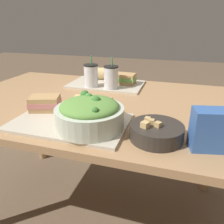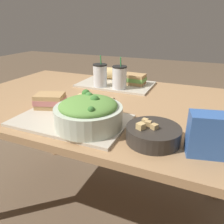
{
  "view_description": "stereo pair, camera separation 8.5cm",
  "coord_description": "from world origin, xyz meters",
  "px_view_note": "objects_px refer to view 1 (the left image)",
  "views": [
    {
      "loc": [
        0.4,
        -0.99,
        1.14
      ],
      "look_at": [
        0.17,
        -0.24,
        0.81
      ],
      "focal_mm": 35.0,
      "sensor_mm": 36.0,
      "label": 1
    },
    {
      "loc": [
        0.48,
        -0.96,
        1.14
      ],
      "look_at": [
        0.17,
        -0.24,
        0.81
      ],
      "focal_mm": 35.0,
      "sensor_mm": 36.0,
      "label": 2
    }
  ],
  "objects_px": {
    "chip_bag": "(210,130)",
    "salad_bowl": "(90,113)",
    "baguette_near": "(94,105)",
    "drink_cup_red": "(111,78)",
    "sandwich_far": "(124,79)",
    "baguette_far": "(104,73)",
    "soup_bowl": "(156,131)",
    "sandwich_near": "(45,103)",
    "drink_cup_dark": "(91,76)"
  },
  "relations": [
    {
      "from": "baguette_near",
      "to": "salad_bowl",
      "type": "bearing_deg",
      "value": -165.56
    },
    {
      "from": "sandwich_near",
      "to": "drink_cup_red",
      "type": "xyz_separation_m",
      "value": [
        0.18,
        0.4,
        0.03
      ]
    },
    {
      "from": "baguette_far",
      "to": "chip_bag",
      "type": "height_order",
      "value": "chip_bag"
    },
    {
      "from": "baguette_far",
      "to": "drink_cup_red",
      "type": "distance_m",
      "value": 0.23
    },
    {
      "from": "sandwich_near",
      "to": "sandwich_far",
      "type": "xyz_separation_m",
      "value": [
        0.23,
        0.53,
        -0.0
      ]
    },
    {
      "from": "soup_bowl",
      "to": "drink_cup_dark",
      "type": "relative_size",
      "value": 1.0
    },
    {
      "from": "soup_bowl",
      "to": "baguette_far",
      "type": "xyz_separation_m",
      "value": [
        -0.43,
        0.7,
        0.02
      ]
    },
    {
      "from": "drink_cup_dark",
      "to": "drink_cup_red",
      "type": "relative_size",
      "value": 1.01
    },
    {
      "from": "soup_bowl",
      "to": "sandwich_near",
      "type": "distance_m",
      "value": 0.51
    },
    {
      "from": "drink_cup_dark",
      "to": "baguette_near",
      "type": "bearing_deg",
      "value": -66.42
    },
    {
      "from": "sandwich_near",
      "to": "chip_bag",
      "type": "relative_size",
      "value": 1.13
    },
    {
      "from": "soup_bowl",
      "to": "sandwich_far",
      "type": "distance_m",
      "value": 0.68
    },
    {
      "from": "soup_bowl",
      "to": "drink_cup_dark",
      "type": "bearing_deg",
      "value": 131.58
    },
    {
      "from": "salad_bowl",
      "to": "sandwich_far",
      "type": "relative_size",
      "value": 1.74
    },
    {
      "from": "chip_bag",
      "to": "salad_bowl",
      "type": "bearing_deg",
      "value": 165.63
    },
    {
      "from": "sandwich_near",
      "to": "baguette_far",
      "type": "relative_size",
      "value": 0.99
    },
    {
      "from": "baguette_near",
      "to": "drink_cup_dark",
      "type": "relative_size",
      "value": 0.87
    },
    {
      "from": "drink_cup_dark",
      "to": "drink_cup_red",
      "type": "bearing_deg",
      "value": 0.0
    },
    {
      "from": "baguette_far",
      "to": "chip_bag",
      "type": "relative_size",
      "value": 1.14
    },
    {
      "from": "drink_cup_dark",
      "to": "drink_cup_red",
      "type": "xyz_separation_m",
      "value": [
        0.12,
        0.0,
        -0.0
      ]
    },
    {
      "from": "baguette_near",
      "to": "drink_cup_red",
      "type": "xyz_separation_m",
      "value": [
        -0.04,
        0.38,
        0.02
      ]
    },
    {
      "from": "sandwich_near",
      "to": "chip_bag",
      "type": "xyz_separation_m",
      "value": [
        0.67,
        -0.11,
        0.02
      ]
    },
    {
      "from": "sandwich_far",
      "to": "sandwich_near",
      "type": "bearing_deg",
      "value": -110.05
    },
    {
      "from": "sandwich_near",
      "to": "baguette_far",
      "type": "distance_m",
      "value": 0.61
    },
    {
      "from": "soup_bowl",
      "to": "baguette_near",
      "type": "bearing_deg",
      "value": 156.18
    },
    {
      "from": "soup_bowl",
      "to": "drink_cup_red",
      "type": "bearing_deg",
      "value": 122.57
    },
    {
      "from": "salad_bowl",
      "to": "drink_cup_dark",
      "type": "distance_m",
      "value": 0.54
    },
    {
      "from": "drink_cup_red",
      "to": "chip_bag",
      "type": "xyz_separation_m",
      "value": [
        0.48,
        -0.51,
        -0.01
      ]
    },
    {
      "from": "salad_bowl",
      "to": "drink_cup_dark",
      "type": "height_order",
      "value": "drink_cup_dark"
    },
    {
      "from": "chip_bag",
      "to": "soup_bowl",
      "type": "bearing_deg",
      "value": 162.46
    },
    {
      "from": "drink_cup_dark",
      "to": "chip_bag",
      "type": "bearing_deg",
      "value": -40.14
    },
    {
      "from": "salad_bowl",
      "to": "baguette_near",
      "type": "xyz_separation_m",
      "value": [
        -0.03,
        0.13,
        -0.02
      ]
    },
    {
      "from": "baguette_far",
      "to": "chip_bag",
      "type": "bearing_deg",
      "value": -149.23
    },
    {
      "from": "sandwich_far",
      "to": "chip_bag",
      "type": "bearing_deg",
      "value": -52.17
    },
    {
      "from": "sandwich_near",
      "to": "baguette_near",
      "type": "distance_m",
      "value": 0.22
    },
    {
      "from": "salad_bowl",
      "to": "sandwich_near",
      "type": "height_order",
      "value": "salad_bowl"
    },
    {
      "from": "sandwich_far",
      "to": "chip_bag",
      "type": "height_order",
      "value": "chip_bag"
    },
    {
      "from": "baguette_near",
      "to": "drink_cup_dark",
      "type": "height_order",
      "value": "drink_cup_dark"
    },
    {
      "from": "baguette_far",
      "to": "drink_cup_dark",
      "type": "relative_size",
      "value": 0.83
    },
    {
      "from": "sandwich_near",
      "to": "drink_cup_red",
      "type": "bearing_deg",
      "value": 47.23
    },
    {
      "from": "sandwich_far",
      "to": "drink_cup_red",
      "type": "bearing_deg",
      "value": -107.55
    },
    {
      "from": "baguette_near",
      "to": "baguette_far",
      "type": "xyz_separation_m",
      "value": [
        -0.15,
        0.57,
        0.0
      ]
    },
    {
      "from": "soup_bowl",
      "to": "baguette_near",
      "type": "relative_size",
      "value": 1.15
    },
    {
      "from": "soup_bowl",
      "to": "sandwich_near",
      "type": "xyz_separation_m",
      "value": [
        -0.5,
        0.1,
        0.01
      ]
    },
    {
      "from": "drink_cup_red",
      "to": "chip_bag",
      "type": "distance_m",
      "value": 0.71
    },
    {
      "from": "baguette_far",
      "to": "drink_cup_dark",
      "type": "xyz_separation_m",
      "value": [
        -0.01,
        -0.2,
        0.02
      ]
    },
    {
      "from": "drink_cup_dark",
      "to": "sandwich_far",
      "type": "bearing_deg",
      "value": 35.81
    },
    {
      "from": "sandwich_far",
      "to": "baguette_far",
      "type": "relative_size",
      "value": 0.95
    },
    {
      "from": "sandwich_far",
      "to": "baguette_far",
      "type": "bearing_deg",
      "value": 158.46
    },
    {
      "from": "salad_bowl",
      "to": "drink_cup_dark",
      "type": "bearing_deg",
      "value": 111.48
    }
  ]
}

